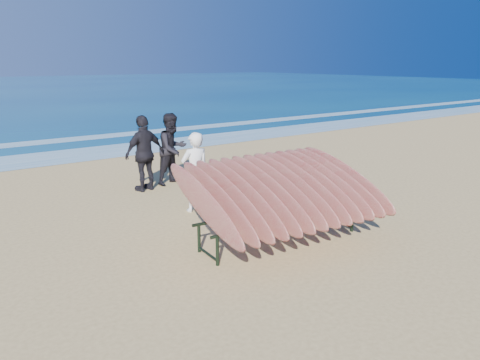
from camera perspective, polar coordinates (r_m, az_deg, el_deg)
The scene contains 7 objects.
ground at distance 8.77m, azimuth 3.12°, elevation -7.08°, with size 120.00×120.00×0.00m, color tan.
foam_near at distance 17.39m, azimuth -18.27°, elevation 3.05°, with size 160.00×160.00×0.00m, color white.
foam_far at distance 20.71m, azimuth -21.35°, elevation 4.50°, with size 160.00×160.00×0.00m, color white.
surfboard_rack at distance 8.34m, azimuth 5.01°, elevation -1.23°, with size 3.38×2.95×1.61m.
person_white at distance 10.11m, azimuth -5.50°, elevation 0.95°, with size 0.63×0.42×1.74m, color white.
person_dark_a at distance 12.47m, azimuth -8.21°, elevation 3.77°, with size 0.92×0.71×1.88m, color black.
person_dark_b at distance 11.93m, azimuth -11.56°, elevation 3.21°, with size 1.12×0.47×1.91m, color black.
Camera 1 is at (-5.20, -6.29, 3.20)m, focal length 35.00 mm.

